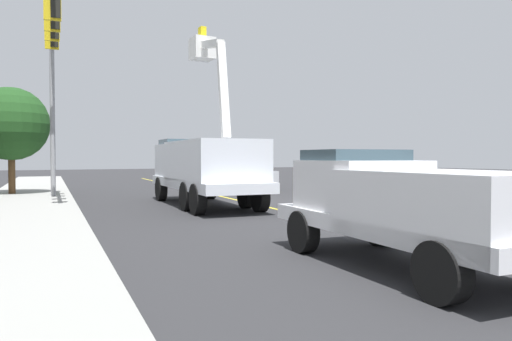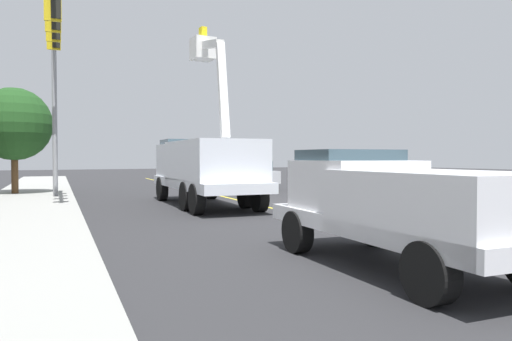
{
  "view_description": "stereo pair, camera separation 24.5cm",
  "coord_description": "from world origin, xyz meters",
  "px_view_note": "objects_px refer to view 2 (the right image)",
  "views": [
    {
      "loc": [
        -18.29,
        9.09,
        1.92
      ],
      "look_at": [
        -1.94,
        0.5,
        1.4
      ],
      "focal_mm": 33.72,
      "sensor_mm": 36.0,
      "label": 1
    },
    {
      "loc": [
        -18.4,
        8.87,
        1.92
      ],
      "look_at": [
        -1.94,
        0.5,
        1.4
      ],
      "focal_mm": 33.72,
      "sensor_mm": 36.0,
      "label": 2
    }
  ],
  "objects_px": {
    "passing_minivan": "(249,173)",
    "service_pickup_truck": "(397,204)",
    "utility_bucket_truck": "(204,164)",
    "traffic_cone_mid_front": "(211,189)",
    "traffic_signal_mast": "(54,57)"
  },
  "relations": [
    {
      "from": "traffic_cone_mid_front",
      "to": "traffic_signal_mast",
      "type": "xyz_separation_m",
      "value": [
        -0.45,
        7.11,
        5.7
      ]
    },
    {
      "from": "utility_bucket_truck",
      "to": "service_pickup_truck",
      "type": "relative_size",
      "value": 1.46
    },
    {
      "from": "utility_bucket_truck",
      "to": "traffic_signal_mast",
      "type": "bearing_deg",
      "value": 53.7
    },
    {
      "from": "passing_minivan",
      "to": "service_pickup_truck",
      "type": "bearing_deg",
      "value": 161.11
    },
    {
      "from": "passing_minivan",
      "to": "traffic_cone_mid_front",
      "type": "bearing_deg",
      "value": 131.94
    },
    {
      "from": "utility_bucket_truck",
      "to": "traffic_cone_mid_front",
      "type": "distance_m",
      "value": 4.84
    },
    {
      "from": "traffic_signal_mast",
      "to": "passing_minivan",
      "type": "bearing_deg",
      "value": -70.64
    },
    {
      "from": "passing_minivan",
      "to": "traffic_cone_mid_front",
      "type": "height_order",
      "value": "passing_minivan"
    },
    {
      "from": "passing_minivan",
      "to": "traffic_signal_mast",
      "type": "height_order",
      "value": "traffic_signal_mast"
    },
    {
      "from": "passing_minivan",
      "to": "traffic_signal_mast",
      "type": "xyz_separation_m",
      "value": [
        -3.82,
        10.86,
        5.09
      ]
    },
    {
      "from": "traffic_cone_mid_front",
      "to": "service_pickup_truck",
      "type": "bearing_deg",
      "value": 169.82
    },
    {
      "from": "passing_minivan",
      "to": "traffic_cone_mid_front",
      "type": "relative_size",
      "value": 6.81
    },
    {
      "from": "service_pickup_truck",
      "to": "traffic_signal_mast",
      "type": "height_order",
      "value": "traffic_signal_mast"
    },
    {
      "from": "utility_bucket_truck",
      "to": "traffic_signal_mast",
      "type": "xyz_separation_m",
      "value": [
        3.8,
        5.17,
        4.43
      ]
    },
    {
      "from": "passing_minivan",
      "to": "utility_bucket_truck",
      "type": "bearing_deg",
      "value": 143.23
    }
  ]
}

